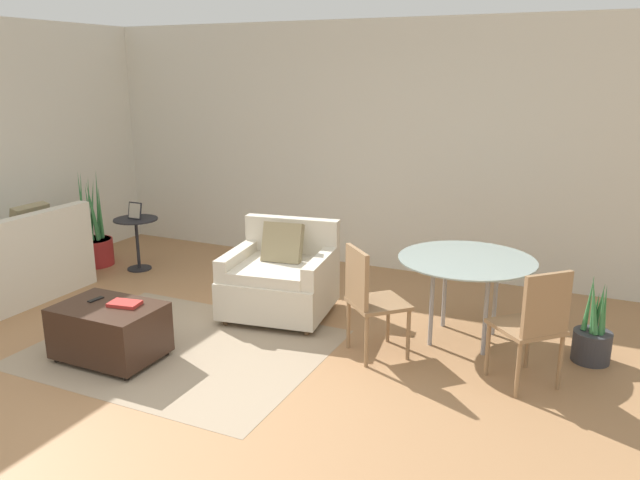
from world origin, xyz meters
The scene contains 14 objects.
ground_plane centered at (0.00, 0.00, 0.00)m, with size 20.00×20.00×0.00m, color #A3754C.
wall_back centered at (0.00, 3.56, 1.38)m, with size 12.00×0.06×2.75m.
area_rug centered at (-0.47, 0.77, 0.00)m, with size 2.32×1.84×0.01m.
armchair centered at (-0.09, 1.80, 0.34)m, with size 1.05×1.01×0.86m.
ottoman centered at (-0.86, 0.38, 0.24)m, with size 0.80×0.56×0.45m.
book_stack centered at (-0.74, 0.45, 0.46)m, with size 0.26×0.19×0.03m.
tv_remote_primary centered at (-1.03, 0.44, 0.45)m, with size 0.06×0.14×0.01m.
potted_plant centered at (-2.80, 2.21, 0.25)m, with size 0.42×0.42×1.12m.
side_table centered at (-2.21, 2.28, 0.42)m, with size 0.49×0.49×0.60m.
picture_frame centered at (-2.21, 2.28, 0.69)m, with size 0.18×0.07×0.19m.
dining_table centered at (1.59, 1.92, 0.65)m, with size 1.13×1.13×0.72m.
dining_chair_near_left centered at (0.96, 1.29, 0.52)m, with size 0.59×0.59×0.90m.
dining_chair_near_right centered at (2.21, 1.29, 0.52)m, with size 0.59×0.59×0.90m.
potted_plant_small centered at (2.60, 1.94, 0.19)m, with size 0.29×0.29×0.72m.
Camera 1 is at (2.56, -3.03, 2.23)m, focal length 35.00 mm.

